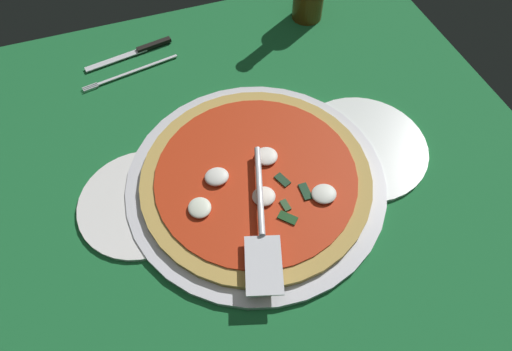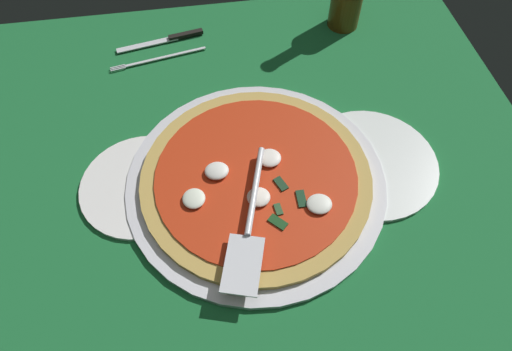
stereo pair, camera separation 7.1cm
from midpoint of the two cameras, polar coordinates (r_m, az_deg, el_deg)
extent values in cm
cube|color=#1B6531|center=(71.85, 1.68, -3.29)|extent=(105.54, 105.54, 0.80)
cube|color=silver|center=(98.53, -28.55, 9.82)|extent=(5.86, 5.86, 0.10)
cube|color=silver|center=(106.97, -27.73, 14.29)|extent=(5.86, 5.86, 0.10)
cube|color=silver|center=(78.62, -27.35, -4.69)|extent=(5.86, 5.86, 0.10)
cube|color=silver|center=(85.03, -26.45, 2.13)|extent=(5.86, 5.86, 0.10)
cube|color=silver|center=(92.48, -25.67, 7.93)|extent=(5.86, 5.86, 0.10)
cube|color=silver|center=(100.75, -25.00, 12.83)|extent=(5.86, 5.86, 0.10)
cube|color=silver|center=(109.66, -24.42, 16.95)|extent=(5.86, 5.86, 0.10)
cube|color=silver|center=(69.31, -24.44, -16.83)|extent=(5.86, 5.86, 0.10)
cube|color=silver|center=(73.76, -23.65, -8.16)|extent=(5.86, 5.86, 0.10)
cube|color=silver|center=(79.69, -23.00, -0.63)|extent=(5.86, 5.86, 0.10)
cube|color=silver|center=(86.81, -22.44, 5.77)|extent=(5.86, 5.86, 0.10)
cube|color=silver|center=(94.85, -21.97, 11.14)|extent=(5.86, 5.86, 0.10)
cube|color=silver|center=(103.60, -21.56, 15.64)|extent=(5.86, 5.86, 0.10)
cube|color=silver|center=(69.54, -19.39, -12.04)|extent=(5.86, 5.86, 0.10)
cube|color=silver|center=(74.89, -19.07, -3.76)|extent=(5.86, 5.86, 0.10)
cube|color=silver|center=(81.59, -18.81, 3.30)|extent=(5.86, 5.86, 0.10)
cube|color=silver|center=(89.33, -18.58, 9.21)|extent=(5.86, 5.86, 0.10)
cube|color=silver|center=(97.87, -18.39, 14.13)|extent=(5.86, 5.86, 0.10)
cube|color=silver|center=(107.01, -18.22, 18.24)|extent=(5.86, 5.86, 0.10)
cube|color=silver|center=(66.10, -14.48, -16.29)|extent=(5.86, 5.86, 0.10)
cube|color=silver|center=(70.75, -14.62, -7.26)|extent=(5.86, 5.86, 0.10)
cube|color=silver|center=(76.91, -14.73, 0.49)|extent=(5.86, 5.86, 0.10)
cube|color=silver|center=(84.27, -14.82, 6.99)|extent=(5.86, 5.86, 0.10)
cube|color=silver|center=(92.53, -14.90, 12.39)|extent=(5.86, 5.86, 0.10)
cube|color=silver|center=(101.48, -14.96, 16.87)|extent=(5.86, 5.86, 0.10)
cube|color=silver|center=(63.56, -8.86, -20.81)|extent=(5.86, 5.86, 0.10)
cube|color=silver|center=(67.37, -9.58, -11.11)|extent=(5.86, 5.86, 0.10)
cube|color=silver|center=(72.88, -10.16, -2.66)|extent=(5.86, 5.86, 0.10)
cube|color=silver|center=(79.75, -10.64, 4.47)|extent=(5.86, 5.86, 0.10)
cube|color=silver|center=(87.65, -11.05, 10.40)|extent=(5.86, 5.86, 0.10)
cube|color=silver|center=(96.34, -11.40, 15.30)|extent=(5.86, 5.86, 0.10)
cube|color=silver|center=(105.62, -11.70, 19.36)|extent=(5.86, 5.86, 0.10)
cube|color=silver|center=(64.88, -3.93, -15.21)|extent=(5.86, 5.86, 0.10)
cube|color=silver|center=(69.61, -5.08, -6.12)|extent=(5.86, 5.86, 0.10)
cube|color=silver|center=(75.87, -6.03, 1.65)|extent=(5.86, 5.86, 0.10)
cube|color=silver|center=(83.31, -6.83, 8.13)|extent=(5.86, 5.86, 0.10)
cube|color=silver|center=(91.66, -7.51, 13.49)|extent=(5.86, 5.86, 0.10)
cube|color=silver|center=(100.69, -8.10, 17.92)|extent=(5.86, 5.86, 0.10)
cube|color=silver|center=(63.38, 2.32, -19.40)|extent=(5.86, 5.86, 0.10)
cube|color=silver|center=(67.20, 0.50, -9.81)|extent=(5.86, 5.86, 0.10)
cube|color=silver|center=(72.73, -0.99, -1.46)|extent=(5.86, 5.86, 0.10)
cube|color=silver|center=(79.61, -2.24, 5.58)|extent=(5.86, 5.86, 0.10)
cube|color=silver|center=(87.52, -3.30, 11.43)|extent=(5.86, 5.86, 0.10)
cube|color=silver|center=(96.22, -4.21, 16.26)|extent=(5.86, 5.86, 0.10)
cube|color=silver|center=(105.51, -5.00, 20.27)|extent=(5.86, 5.86, 0.10)
cube|color=silver|center=(65.76, 6.55, -13.63)|extent=(5.86, 5.86, 0.10)
cube|color=silver|center=(70.43, 4.46, -4.80)|extent=(5.86, 5.86, 0.10)
cube|color=silver|center=(76.62, 2.71, 2.77)|extent=(5.86, 5.86, 0.10)
cube|color=silver|center=(84.00, 1.22, 9.12)|extent=(5.86, 5.86, 0.10)
cube|color=silver|center=(92.29, -0.05, 14.37)|extent=(5.86, 5.86, 0.10)
cube|color=silver|center=(101.26, -1.14, 18.73)|extent=(5.86, 5.86, 0.10)
cube|color=silver|center=(65.35, 12.98, -17.39)|extent=(5.86, 5.86, 0.10)
cube|color=silver|center=(69.05, 10.25, -8.27)|extent=(5.86, 5.86, 0.10)
cube|color=silver|center=(74.44, 7.97, -0.25)|extent=(5.86, 5.86, 0.10)
cube|color=silver|center=(81.18, 6.04, 6.56)|extent=(5.86, 5.86, 0.10)
cube|color=silver|center=(88.95, 4.38, 12.25)|extent=(5.86, 5.86, 0.10)
cube|color=silver|center=(97.53, 2.95, 16.97)|extent=(5.86, 5.86, 0.10)
cube|color=silver|center=(106.70, 1.70, 20.90)|extent=(5.86, 5.86, 0.10)
cube|color=silver|center=(65.98, 19.64, -20.93)|extent=(5.86, 5.86, 0.10)
cube|color=silver|center=(68.66, 16.31, -11.74)|extent=(5.86, 5.86, 0.10)
cube|color=silver|center=(73.14, 13.49, -3.42)|extent=(5.86, 5.86, 0.10)
cube|color=silver|center=(79.12, 11.09, 3.79)|extent=(5.86, 5.86, 0.10)
cube|color=silver|center=(86.29, 9.04, 9.90)|extent=(5.86, 5.86, 0.10)
cube|color=silver|center=(94.38, 7.25, 15.01)|extent=(5.86, 5.86, 0.10)
cube|color=silver|center=(103.16, 5.70, 19.26)|extent=(5.86, 5.86, 0.10)
cube|color=silver|center=(69.26, 22.49, -15.06)|extent=(5.86, 5.86, 0.10)
cube|color=silver|center=(72.77, 19.18, -6.63)|extent=(5.86, 5.86, 0.10)
cube|color=silver|center=(77.90, 16.33, 0.88)|extent=(5.86, 5.86, 0.10)
cube|color=silver|center=(84.36, 13.87, 7.35)|extent=(5.86, 5.86, 0.10)
cube|color=silver|center=(91.87, 11.74, 12.83)|extent=(5.86, 5.86, 0.10)
cube|color=silver|center=(100.19, 9.87, 17.42)|extent=(5.86, 5.86, 0.10)
cube|color=silver|center=(109.14, 8.22, 21.27)|extent=(5.86, 5.86, 0.10)
cube|color=silver|center=(70.84, 28.67, -18.13)|extent=(5.86, 5.86, 0.10)
cube|color=silver|center=(73.34, 24.92, -9.76)|extent=(5.86, 5.86, 0.10)
cube|color=silver|center=(77.55, 21.67, -2.10)|extent=(5.86, 5.86, 0.10)
cube|color=silver|center=(83.22, 18.83, 4.66)|extent=(5.86, 5.86, 0.10)
cube|color=silver|center=(90.06, 16.35, 10.47)|extent=(5.86, 5.86, 0.10)
cube|color=silver|center=(97.84, 14.17, 15.39)|extent=(5.86, 5.86, 0.10)
cube|color=silver|center=(106.34, 12.24, 19.54)|extent=(5.86, 5.86, 0.10)
cube|color=silver|center=(74.83, 30.61, -12.72)|extent=(5.86, 5.86, 0.10)
cube|color=silver|center=(78.09, 27.01, -5.05)|extent=(5.86, 5.86, 0.10)
cube|color=silver|center=(82.89, 23.84, 1.88)|extent=(5.86, 5.86, 0.10)
cube|color=silver|center=(88.99, 21.04, 7.96)|extent=(5.86, 5.86, 0.10)
cube|color=silver|center=(96.14, 18.56, 13.18)|extent=(5.86, 5.86, 0.10)
cube|color=silver|center=(104.12, 16.37, 17.62)|extent=(5.86, 5.86, 0.10)
cube|color=silver|center=(112.76, 14.40, 21.39)|extent=(5.86, 5.86, 0.10)
cube|color=silver|center=(79.49, 32.27, -7.89)|extent=(5.86, 5.86, 0.10)
cube|color=silver|center=(83.40, 28.82, -0.90)|extent=(5.86, 5.86, 0.10)
cube|color=silver|center=(88.69, 25.75, 5.36)|extent=(5.86, 5.86, 0.10)
cube|color=silver|center=(95.14, 23.00, 10.84)|extent=(5.86, 5.86, 0.10)
cube|color=silver|center=(102.53, 20.55, 15.55)|extent=(5.86, 5.86, 0.10)
cube|color=silver|center=(110.67, 18.35, 19.58)|extent=(5.86, 5.86, 0.10)
cube|color=silver|center=(89.16, 30.40, 2.73)|extent=(5.86, 5.86, 0.10)
cube|color=silver|center=(94.85, 27.43, 8.40)|extent=(5.86, 5.86, 0.10)
cube|color=silver|center=(101.59, 24.75, 13.35)|extent=(5.86, 5.86, 0.10)
cube|color=silver|center=(109.17, 22.34, 17.62)|extent=(5.86, 5.86, 0.10)
cube|color=silver|center=(95.29, 31.79, 5.91)|extent=(5.86, 5.86, 0.10)
cube|color=silver|center=(101.32, 28.92, 11.05)|extent=(5.86, 5.86, 0.10)
cube|color=silver|center=(108.29, 26.32, 15.54)|extent=(5.86, 5.86, 0.10)
cube|color=silver|center=(116.03, 23.95, 19.44)|extent=(5.86, 5.86, 0.10)
cylinder|color=silver|center=(72.43, 2.80, -0.93)|extent=(43.04, 43.04, 1.26)
cylinder|color=white|center=(73.67, -12.12, -1.46)|extent=(20.34, 20.34, 1.00)
cylinder|color=white|center=(78.12, 17.23, 1.43)|extent=(23.20, 23.20, 1.00)
cylinder|color=tan|center=(71.47, 2.84, -0.43)|extent=(38.09, 38.09, 1.04)
cylinder|color=red|center=(70.92, 2.86, -0.13)|extent=(33.26, 33.26, 0.30)
ellipsoid|color=white|center=(72.19, 4.61, 2.12)|extent=(3.87, 3.78, 1.07)
ellipsoid|color=white|center=(70.42, -2.33, 0.40)|extent=(3.96, 3.56, 1.20)
ellipsoid|color=silver|center=(67.89, 3.33, -3.08)|extent=(3.71, 3.62, 1.03)
ellipsoid|color=silver|center=(68.48, 11.27, -3.91)|extent=(4.02, 3.67, 0.99)
ellipsoid|color=silver|center=(67.94, -5.23, -3.26)|extent=(3.61, 3.77, 0.99)
cube|color=#294C29|center=(67.46, 5.98, -4.67)|extent=(1.28, 2.12, 0.30)
cube|color=#153F19|center=(66.39, 5.96, -6.35)|extent=(3.09, 3.12, 0.30)
cube|color=#18361E|center=(70.15, 6.11, -1.00)|extent=(2.26, 2.98, 0.30)
cube|color=#15381F|center=(68.88, 8.92, -3.25)|extent=(1.42, 3.10, 0.30)
cube|color=silver|center=(61.89, 1.61, -11.85)|extent=(7.55, 9.98, 0.30)
cylinder|color=silver|center=(67.23, 2.89, -2.02)|extent=(5.55, 15.45, 1.00)
cube|color=silver|center=(96.08, -9.92, 15.73)|extent=(21.40, 14.94, 0.60)
cube|color=silver|center=(93.84, -9.57, 14.99)|extent=(16.72, 3.72, 0.25)
cube|color=silver|center=(93.70, -15.65, 13.48)|extent=(2.99, 0.77, 0.25)
cube|color=silver|center=(93.36, -15.60, 13.31)|extent=(2.99, 0.77, 0.25)
cube|color=silver|center=(93.03, -15.55, 13.14)|extent=(2.99, 0.77, 0.25)
cube|color=black|center=(98.35, -7.08, 17.78)|extent=(7.54, 2.56, 0.80)
cube|color=silver|center=(97.59, -11.98, 16.39)|extent=(13.07, 3.79, 0.25)
cylinder|color=#5C3710|center=(101.14, 13.88, 20.99)|extent=(6.72, 6.72, 11.03)
camera|label=1|loc=(0.04, -87.13, 4.24)|focal=30.46mm
camera|label=2|loc=(0.04, 92.87, -4.24)|focal=30.46mm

